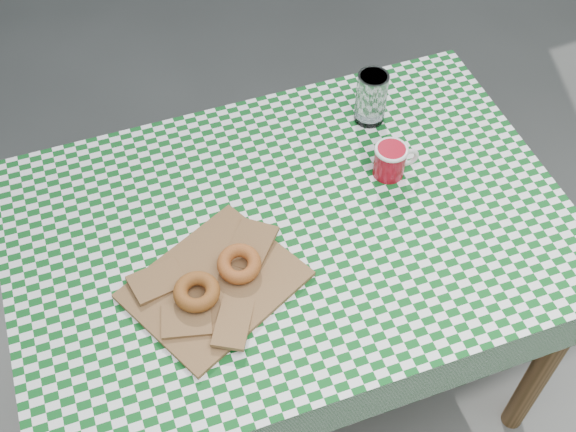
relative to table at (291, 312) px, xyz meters
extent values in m
plane|color=#52524D|center=(-0.17, 0.08, -0.38)|extent=(60.00, 60.00, 0.00)
cube|color=brown|center=(0.00, 0.00, 0.00)|extent=(1.29, 0.90, 0.75)
cube|color=#0C5019|center=(0.00, 0.00, 0.38)|extent=(1.32, 0.92, 0.01)
cube|color=olive|center=(-0.21, -0.09, 0.39)|extent=(0.42, 0.38, 0.02)
torus|color=brown|center=(-0.26, -0.11, 0.41)|extent=(0.13, 0.13, 0.03)
torus|color=#A25821|center=(-0.15, -0.08, 0.41)|extent=(0.12, 0.12, 0.03)
cylinder|color=silver|center=(0.32, 0.24, 0.45)|extent=(0.09, 0.09, 0.14)
camera|label=1|loc=(-0.39, -0.92, 1.68)|focal=45.16mm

